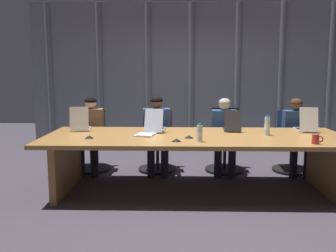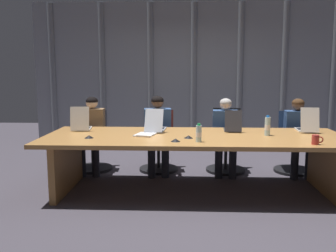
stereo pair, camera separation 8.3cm
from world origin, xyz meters
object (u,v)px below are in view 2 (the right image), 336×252
laptop_left_mid (156,126)px  office_chair_left_mid (159,147)px  person_left_mid (158,129)px  conference_mic_middle (89,137)px  person_left_end (92,130)px  laptop_center (232,127)px  office_chair_right_mid (294,149)px  water_bottle_primary (199,134)px  conference_mic_right_side (176,140)px  laptop_left_end (81,125)px  laptop_right_mid (307,127)px  conference_mic_left_side (189,137)px  office_chair_center (226,147)px  person_center (225,132)px  coffee_mug_near (316,140)px  spiral_notepad (145,135)px  office_chair_left_end (93,147)px  water_bottle_secondary (268,126)px  person_right_mid (298,132)px

laptop_left_mid → office_chair_left_mid: laptop_left_mid is taller
person_left_mid → conference_mic_middle: size_ratio=10.62×
person_left_end → conference_mic_middle: bearing=9.1°
laptop_center → office_chair_right_mid: (1.04, 0.68, -0.44)m
person_left_end → water_bottle_primary: size_ratio=5.42×
conference_mic_right_side → laptop_left_end: bearing=149.4°
conference_mic_middle → person_left_end: bearing=102.8°
laptop_right_mid → conference_mic_left_side: (-1.60, -0.57, -0.05)m
laptop_left_mid → office_chair_center: laptop_left_mid is taller
laptop_center → conference_mic_left_side: laptop_center is taller
laptop_left_mid → person_center: bearing=-58.6°
coffee_mug_near → spiral_notepad: (-1.96, 0.50, -0.05)m
person_left_end → office_chair_left_end: bearing=-173.2°
laptop_right_mid → office_chair_left_mid: bearing=76.9°
office_chair_left_end → water_bottle_primary: bearing=38.4°
laptop_left_mid → office_chair_left_end: size_ratio=0.56×
laptop_center → coffee_mug_near: bearing=-133.8°
laptop_right_mid → person_left_end: person_left_end is taller
person_left_mid → office_chair_center: bearing=92.7°
office_chair_left_mid → spiral_notepad: size_ratio=2.65×
laptop_left_mid → office_chair_left_mid: 0.82m
office_chair_left_end → conference_mic_right_side: 2.02m
water_bottle_secondary → coffee_mug_near: (0.41, -0.56, -0.06)m
spiral_notepad → office_chair_left_end: bearing=146.5°
person_right_mid → person_left_end: bearing=-87.1°
office_chair_left_mid → laptop_right_mid: bearing=73.1°
office_chair_right_mid → office_chair_center: bearing=-85.6°
conference_mic_left_side → office_chair_left_end: bearing=140.5°
laptop_left_end → office_chair_left_mid: bearing=-64.7°
office_chair_center → person_left_mid: (-1.05, -0.16, 0.30)m
person_left_end → person_center: person_left_end is taller
person_right_mid → water_bottle_secondary: person_right_mid is taller
person_right_mid → water_bottle_secondary: size_ratio=4.44×
laptop_right_mid → spiral_notepad: bearing=105.2°
laptop_left_end → office_chair_center: laptop_left_end is taller
conference_mic_right_side → laptop_left_mid: bearing=110.6°
person_left_mid → water_bottle_primary: 1.44m
laptop_left_mid → person_left_end: person_left_end is taller
laptop_left_mid → laptop_center: (1.04, 0.00, -0.00)m
person_right_mid → person_center: bearing=-87.1°
person_left_end → laptop_center: bearing=72.2°
person_center → person_right_mid: same height
office_chair_left_end → office_chair_left_mid: (1.05, 0.00, 0.00)m
coffee_mug_near → conference_mic_middle: (-2.62, 0.28, -0.04)m
laptop_right_mid → conference_mic_left_side: size_ratio=4.08×
office_chair_left_end → water_bottle_secondary: water_bottle_secondary is taller
office_chair_left_end → office_chair_left_mid: office_chair_left_mid is taller
office_chair_left_end → water_bottle_secondary: 2.73m
laptop_center → person_right_mid: (1.04, 0.52, -0.15)m
laptop_center → conference_mic_left_side: bearing=136.0°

